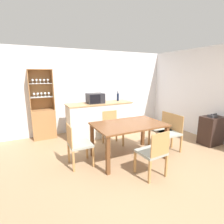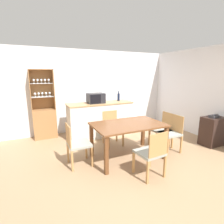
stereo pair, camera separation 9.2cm
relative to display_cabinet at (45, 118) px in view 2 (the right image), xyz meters
name	(u,v)px [view 2 (the right image)]	position (x,y,z in m)	size (l,w,h in m)	color
ground_plane	(138,163)	(1.61, -2.42, -0.59)	(18.00, 18.00, 0.00)	#A37F5B
wall_back	(95,91)	(1.61, 0.21, 0.69)	(6.80, 0.06, 2.55)	silver
wall_right	(214,94)	(4.19, -2.12, 0.69)	(0.06, 4.60, 2.55)	silver
kitchen_counter	(100,119)	(1.51, -0.52, -0.09)	(1.91, 0.63, 1.00)	silver
display_cabinet	(45,118)	(0.00, 0.00, 0.00)	(0.62, 0.37, 1.94)	#A37042
dining_table	(128,128)	(1.54, -2.11, 0.09)	(1.51, 0.96, 0.78)	brown
dining_chair_side_right_near	(171,133)	(2.63, -2.25, -0.13)	(0.45, 0.45, 0.87)	#999E93
dining_chair_side_left_far	(77,144)	(0.45, -1.96, -0.13)	(0.44, 0.44, 0.87)	#999E93
dining_chair_head_near	(151,153)	(1.54, -2.92, -0.13)	(0.47, 0.47, 0.87)	#999E93
dining_chair_head_far	(112,128)	(1.54, -1.29, -0.13)	(0.45, 0.45, 0.87)	#999E93
dining_chair_side_right_far	(162,129)	(2.63, -1.96, -0.13)	(0.45, 0.45, 0.87)	#999E93
microwave	(96,98)	(1.38, -0.54, 0.55)	(0.47, 0.36, 0.28)	#232328
wine_bottle	(119,97)	(2.16, -0.45, 0.54)	(0.07, 0.07, 0.31)	#141E38
side_cabinet	(213,131)	(3.88, -2.42, -0.21)	(0.56, 0.40, 0.74)	black
telephone	(214,116)	(3.83, -2.45, 0.19)	(0.22, 0.15, 0.10)	#38383D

